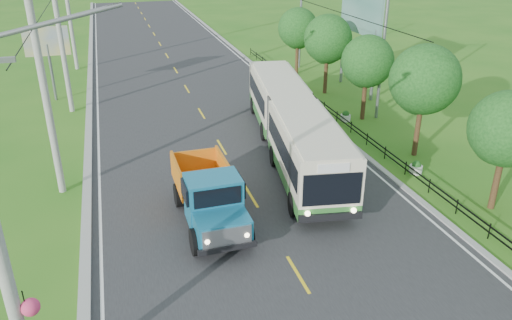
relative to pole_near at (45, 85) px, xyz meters
name	(u,v)px	position (x,y,z in m)	size (l,w,h in m)	color
ground	(298,275)	(8.26, -9.00, -5.09)	(240.00, 240.00, 0.00)	#296818
road	(196,104)	(8.26, 11.00, -5.08)	(14.00, 120.00, 0.02)	#28282B
curb_left	(89,113)	(1.06, 11.00, -5.02)	(0.40, 120.00, 0.15)	#9E9E99
curb_right	(292,95)	(15.41, 11.00, -5.04)	(0.30, 120.00, 0.10)	#9E9E99
edge_line_left	(98,113)	(1.61, 11.00, -5.07)	(0.12, 120.00, 0.00)	silver
edge_line_right	(285,96)	(14.91, 11.00, -5.07)	(0.12, 120.00, 0.00)	silver
centre_dash	(298,274)	(8.26, -9.00, -5.07)	(0.12, 2.20, 0.00)	yellow
railing_right	(337,117)	(16.26, 5.00, -4.79)	(0.04, 40.00, 0.60)	black
pole_near	(45,85)	(0.00, 0.00, 0.00)	(3.51, 0.32, 10.00)	gray
pole_mid	(61,35)	(0.00, 12.00, 0.00)	(3.51, 0.32, 10.00)	gray
pole_far	(69,10)	(0.00, 24.00, 0.00)	(3.51, 0.32, 10.00)	gray
tree_second	(506,132)	(18.12, -6.86, -1.57)	(3.18, 3.26, 5.30)	#382314
tree_third	(423,83)	(18.12, -0.86, -1.11)	(3.60, 3.62, 6.00)	#382314
tree_fourth	(367,64)	(18.12, 5.14, -1.51)	(3.24, 3.31, 5.40)	#382314
tree_fifth	(328,41)	(18.12, 11.14, -1.24)	(3.48, 3.52, 5.80)	#382314
tree_back	(298,30)	(18.12, 17.14, -1.44)	(3.30, 3.36, 5.50)	#382314
streetlight_mid	(381,42)	(18.90, 5.00, -0.19)	(3.02, 0.20, 9.07)	slate
streetlight_far	(299,11)	(18.90, 19.00, -0.19)	(3.02, 0.20, 9.07)	slate
planter_near	(416,168)	(16.86, -3.00, -4.81)	(0.64, 0.64, 0.67)	silver
planter_mid	(345,117)	(16.86, 5.00, -4.81)	(0.64, 0.64, 0.67)	silver
planter_far	(300,84)	(16.86, 13.00, -4.81)	(0.64, 0.64, 0.67)	silver
billboard_left	(47,46)	(-1.24, 15.00, -1.23)	(3.00, 0.20, 5.20)	slate
billboard_right	(361,19)	(20.56, 11.00, 0.25)	(0.24, 6.00, 7.30)	slate
bus	(292,121)	(11.73, 1.17, -3.22)	(5.09, 16.33, 3.11)	#2D6E2C
dump_truck	(209,192)	(6.02, -4.66, -3.69)	(2.41, 5.93, 2.48)	#17678A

